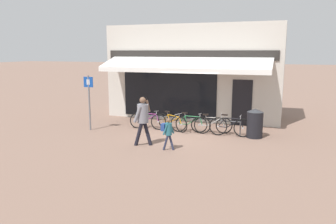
{
  "coord_description": "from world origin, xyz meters",
  "views": [
    {
      "loc": [
        3.88,
        -12.32,
        3.36
      ],
      "look_at": [
        -0.32,
        -0.62,
        1.05
      ],
      "focal_mm": 35.0,
      "sensor_mm": 36.0,
      "label": 1
    }
  ],
  "objects": [
    {
      "name": "ground_plane",
      "position": [
        0.0,
        0.0,
        0.0
      ],
      "size": [
        160.0,
        160.0,
        0.0
      ],
      "primitive_type": "plane",
      "color": "#846656"
    },
    {
      "name": "shop_front",
      "position": [
        -0.53,
        4.2,
        2.32
      ],
      "size": [
        8.65,
        4.59,
        4.65
      ],
      "color": "beige",
      "rests_on": "ground_plane"
    },
    {
      "name": "bike_rack_rail",
      "position": [
        0.2,
        0.8,
        0.48
      ],
      "size": [
        4.25,
        0.04,
        0.57
      ],
      "color": "#47494F",
      "rests_on": "ground_plane"
    },
    {
      "name": "bicycle_purple",
      "position": [
        -1.71,
        0.6,
        0.37
      ],
      "size": [
        1.68,
        0.52,
        0.85
      ],
      "rotation": [
        -0.16,
        0.0,
        0.06
      ],
      "color": "black",
      "rests_on": "ground_plane"
    },
    {
      "name": "bicycle_orange",
      "position": [
        -0.6,
        0.68,
        0.36
      ],
      "size": [
        1.61,
        0.86,
        0.81
      ],
      "rotation": [
        0.03,
        0.0,
        -0.46
      ],
      "color": "black",
      "rests_on": "ground_plane"
    },
    {
      "name": "bicycle_green",
      "position": [
        0.24,
        0.56,
        0.38
      ],
      "size": [
        1.73,
        0.52,
        0.86
      ],
      "rotation": [
        -0.1,
        0.0,
        0.03
      ],
      "color": "black",
      "rests_on": "ground_plane"
    },
    {
      "name": "bicycle_silver",
      "position": [
        1.11,
        0.73,
        0.37
      ],
      "size": [
        1.69,
        0.55,
        0.84
      ],
      "rotation": [
        0.1,
        0.0,
        0.23
      ],
      "color": "black",
      "rests_on": "ground_plane"
    },
    {
      "name": "bicycle_black",
      "position": [
        1.91,
        0.54,
        0.4
      ],
      "size": [
        1.72,
        0.52,
        0.88
      ],
      "rotation": [
        -0.06,
        0.0,
        0.03
      ],
      "color": "black",
      "rests_on": "ground_plane"
    },
    {
      "name": "pedestrian_adult",
      "position": [
        -0.85,
        -1.83,
        1.08
      ],
      "size": [
        0.63,
        0.66,
        1.78
      ],
      "rotation": [
        0.0,
        0.0,
        -0.04
      ],
      "color": "black",
      "rests_on": "ground_plane"
    },
    {
      "name": "pedestrian_child",
      "position": [
        0.18,
        -2.06,
        0.7
      ],
      "size": [
        0.46,
        0.36,
        1.13
      ],
      "rotation": [
        0.0,
        0.0,
        -0.06
      ],
      "color": "#282D47",
      "rests_on": "ground_plane"
    },
    {
      "name": "litter_bin",
      "position": [
        2.85,
        0.66,
        0.58
      ],
      "size": [
        0.64,
        0.64,
        1.15
      ],
      "color": "black",
      "rests_on": "ground_plane"
    },
    {
      "name": "parking_sign",
      "position": [
        -3.96,
        -0.45,
        1.45
      ],
      "size": [
        0.44,
        0.07,
        2.36
      ],
      "color": "slate",
      "rests_on": "ground_plane"
    }
  ]
}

